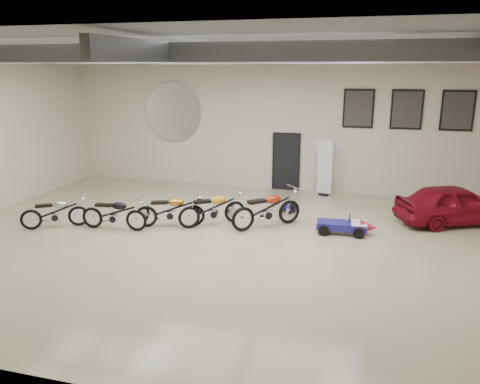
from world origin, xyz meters
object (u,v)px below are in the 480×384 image
(motorcycle_silver, at_px, (55,212))
(vintage_car, at_px, (455,204))
(motorcycle_black, at_px, (114,213))
(motorcycle_gold, at_px, (170,210))
(banner_stand, at_px, (325,169))
(motorcycle_red, at_px, (267,208))
(go_kart, at_px, (347,223))
(motorcycle_yellow, at_px, (212,208))

(motorcycle_silver, relative_size, vintage_car, 0.53)
(motorcycle_black, relative_size, motorcycle_gold, 0.98)
(motorcycle_silver, bearing_deg, motorcycle_black, -20.66)
(banner_stand, xyz_separation_m, motorcycle_red, (-1.27, -3.95, -0.41))
(motorcycle_black, distance_m, motorcycle_gold, 1.59)
(motorcycle_black, relative_size, vintage_car, 0.55)
(motorcycle_gold, xyz_separation_m, go_kart, (4.99, 0.72, -0.21))
(motorcycle_gold, relative_size, motorcycle_red, 0.89)
(vintage_car, bearing_deg, motorcycle_red, 84.00)
(banner_stand, distance_m, motorcycle_red, 4.17)
(banner_stand, relative_size, vintage_car, 0.57)
(motorcycle_yellow, relative_size, go_kart, 1.21)
(motorcycle_red, xyz_separation_m, go_kart, (2.27, 0.05, -0.27))
(banner_stand, xyz_separation_m, motorcycle_gold, (-4.00, -4.61, -0.47))
(banner_stand, distance_m, vintage_car, 4.57)
(motorcycle_yellow, height_order, go_kart, motorcycle_yellow)
(motorcycle_silver, xyz_separation_m, motorcycle_black, (1.73, 0.31, 0.02))
(motorcycle_yellow, bearing_deg, motorcycle_black, 165.34)
(banner_stand, distance_m, motorcycle_silver, 9.10)
(motorcycle_yellow, bearing_deg, motorcycle_red, -28.86)
(banner_stand, distance_m, motorcycle_black, 7.59)
(motorcycle_black, bearing_deg, motorcycle_silver, -174.07)
(banner_stand, bearing_deg, motorcycle_red, -93.89)
(motorcycle_black, xyz_separation_m, vintage_car, (9.46, 3.14, 0.09))
(motorcycle_black, height_order, motorcycle_red, motorcycle_red)
(motorcycle_silver, xyz_separation_m, motorcycle_red, (5.89, 1.64, 0.09))
(motorcycle_gold, height_order, motorcycle_yellow, motorcycle_yellow)
(go_kart, xyz_separation_m, vintage_car, (3.02, 1.76, 0.29))
(vintage_car, bearing_deg, motorcycle_gold, 82.28)
(motorcycle_black, xyz_separation_m, go_kart, (6.43, 1.39, -0.20))
(motorcycle_gold, xyz_separation_m, vintage_car, (8.02, 2.48, 0.08))
(go_kart, bearing_deg, motorcycle_silver, -170.49)
(go_kart, bearing_deg, motorcycle_red, 179.15)
(motorcycle_black, bearing_deg, vintage_car, 14.15)
(motorcycle_yellow, bearing_deg, motorcycle_silver, 160.46)
(banner_stand, relative_size, motorcycle_yellow, 0.97)
(motorcycle_silver, distance_m, vintage_car, 11.70)
(vintage_car, bearing_deg, motorcycle_yellow, 81.74)
(motorcycle_gold, xyz_separation_m, motorcycle_yellow, (1.15, 0.43, 0.01))
(go_kart, bearing_deg, motorcycle_yellow, -177.85)
(banner_stand, height_order, motorcycle_silver, banner_stand)
(go_kart, relative_size, vintage_car, 0.48)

